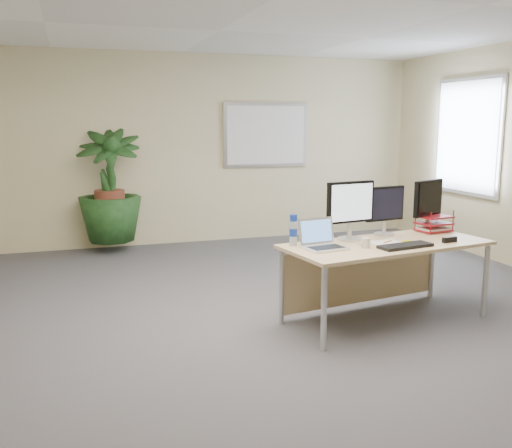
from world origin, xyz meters
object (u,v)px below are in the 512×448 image
object	(u,v)px
monitor_left	(350,207)
laptop	(322,241)
desk	(379,257)
monitor_right	(385,207)
floor_plant	(110,197)

from	to	relation	value
monitor_left	laptop	distance (m)	0.49
laptop	desk	bearing A→B (deg)	9.62
desk	monitor_left	bearing A→B (deg)	156.27
desk	monitor_left	xyz separation A→B (m)	(-0.24, 0.11, 0.45)
desk	laptop	world-z (taller)	laptop
desk	laptop	distance (m)	0.65
monitor_left	desk	bearing A→B (deg)	-23.73
desk	monitor_right	world-z (taller)	monitor_right
laptop	monitor_right	bearing A→B (deg)	21.97
monitor_right	laptop	distance (m)	0.86
floor_plant	monitor_right	bearing A→B (deg)	-54.91
laptop	floor_plant	bearing A→B (deg)	112.86
floor_plant	monitor_left	distance (m)	3.83
monitor_right	laptop	xyz separation A→B (m)	(-0.78, -0.31, -0.20)
floor_plant	monitor_left	size ratio (longest dim) A/B	2.85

